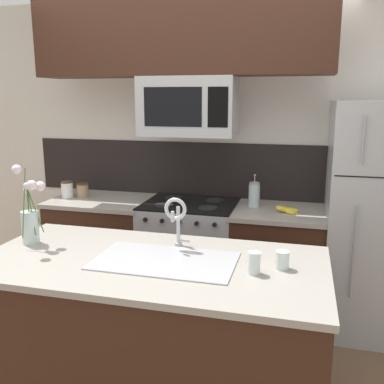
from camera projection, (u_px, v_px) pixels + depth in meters
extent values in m
plane|color=brown|center=(156.00, 367.00, 2.88)|extent=(10.00, 10.00, 0.00)
cube|color=silver|center=(234.00, 153.00, 3.73)|extent=(5.20, 0.10, 2.60)
cube|color=black|center=(199.00, 169.00, 3.78)|extent=(3.12, 0.01, 0.48)
cube|color=#381E14|center=(104.00, 250.00, 3.83)|extent=(0.83, 0.62, 0.88)
cube|color=#9E998E|center=(102.00, 201.00, 3.73)|extent=(0.86, 0.65, 0.03)
cube|color=#381E14|center=(277.00, 267.00, 3.45)|extent=(0.70, 0.62, 0.88)
cube|color=#9E998E|center=(279.00, 212.00, 3.35)|extent=(0.73, 0.65, 0.03)
cube|color=#A8AAAF|center=(190.00, 256.00, 3.63)|extent=(0.76, 0.62, 0.91)
cube|color=black|center=(190.00, 204.00, 3.53)|extent=(0.76, 0.62, 0.01)
cylinder|color=black|center=(164.00, 205.00, 3.44)|extent=(0.15, 0.15, 0.01)
cylinder|color=black|center=(208.00, 208.00, 3.35)|extent=(0.15, 0.15, 0.01)
cylinder|color=black|center=(174.00, 198.00, 3.70)|extent=(0.15, 0.15, 0.01)
cylinder|color=black|center=(215.00, 200.00, 3.61)|extent=(0.15, 0.15, 0.01)
cylinder|color=black|center=(145.00, 220.00, 3.31)|extent=(0.03, 0.02, 0.03)
cylinder|color=black|center=(162.00, 221.00, 3.27)|extent=(0.03, 0.02, 0.03)
cylinder|color=black|center=(179.00, 222.00, 3.24)|extent=(0.03, 0.02, 0.03)
cylinder|color=black|center=(196.00, 223.00, 3.20)|extent=(0.03, 0.02, 0.03)
cylinder|color=black|center=(214.00, 225.00, 3.17)|extent=(0.03, 0.02, 0.03)
cube|color=#A8AAAF|center=(189.00, 106.00, 3.34)|extent=(0.74, 0.40, 0.45)
cube|color=black|center=(172.00, 107.00, 3.17)|extent=(0.45, 0.00, 0.29)
cube|color=black|center=(218.00, 107.00, 3.08)|extent=(0.15, 0.00, 0.29)
cube|color=#381E14|center=(180.00, 35.00, 3.21)|extent=(2.29, 0.34, 0.60)
cylinder|color=#99999E|center=(363.00, 140.00, 2.75)|extent=(0.01, 0.01, 0.32)
cylinder|color=#99999E|center=(354.00, 253.00, 2.92)|extent=(0.01, 0.01, 0.67)
cylinder|color=silver|center=(67.00, 190.00, 3.76)|extent=(0.10, 0.10, 0.13)
cylinder|color=#4C331E|center=(67.00, 182.00, 3.74)|extent=(0.10, 0.10, 0.01)
cylinder|color=#997F5B|center=(83.00, 191.00, 3.78)|extent=(0.10, 0.10, 0.11)
cylinder|color=#4C331E|center=(82.00, 184.00, 3.76)|extent=(0.10, 0.10, 0.01)
ellipsoid|color=yellow|center=(285.00, 210.00, 3.27)|extent=(0.16, 0.14, 0.06)
ellipsoid|color=yellow|center=(286.00, 209.00, 3.28)|extent=(0.17, 0.10, 0.04)
ellipsoid|color=yellow|center=(287.00, 210.00, 3.27)|extent=(0.18, 0.06, 0.07)
ellipsoid|color=yellow|center=(287.00, 210.00, 3.28)|extent=(0.18, 0.06, 0.05)
ellipsoid|color=yellow|center=(288.00, 210.00, 3.27)|extent=(0.17, 0.10, 0.06)
ellipsoid|color=yellow|center=(289.00, 210.00, 3.28)|extent=(0.16, 0.14, 0.07)
cylinder|color=brown|center=(287.00, 206.00, 3.27)|extent=(0.02, 0.02, 0.03)
cylinder|color=silver|center=(254.00, 196.00, 3.44)|extent=(0.09, 0.09, 0.18)
cylinder|color=#A3A3AA|center=(255.00, 184.00, 3.42)|extent=(0.08, 0.08, 0.02)
cylinder|color=#A3A3AA|center=(255.00, 179.00, 3.41)|extent=(0.01, 0.01, 0.05)
sphere|color=#A3A3AA|center=(255.00, 175.00, 3.40)|extent=(0.02, 0.02, 0.02)
cube|color=#381E14|center=(152.00, 338.00, 2.43)|extent=(1.86, 0.90, 0.88)
cube|color=#9E998E|center=(150.00, 263.00, 2.33)|extent=(1.89, 0.93, 0.03)
cube|color=#ADAFB5|center=(165.00, 261.00, 2.30)|extent=(0.76, 0.44, 0.01)
cube|color=#ADAFB5|center=(135.00, 271.00, 2.36)|extent=(0.30, 0.33, 0.15)
cube|color=#ADAFB5|center=(196.00, 278.00, 2.28)|extent=(0.30, 0.33, 0.15)
cylinder|color=#B7BABF|center=(178.00, 244.00, 2.55)|extent=(0.04, 0.04, 0.02)
cylinder|color=#B7BABF|center=(178.00, 225.00, 2.52)|extent=(0.02, 0.02, 0.22)
torus|color=#B7BABF|center=(175.00, 209.00, 2.44)|extent=(0.13, 0.02, 0.13)
cylinder|color=#B7BABF|center=(173.00, 217.00, 2.40)|extent=(0.02, 0.02, 0.06)
cube|color=#B7BABF|center=(184.00, 241.00, 2.53)|extent=(0.07, 0.01, 0.01)
cylinder|color=silver|center=(254.00, 263.00, 2.13)|extent=(0.06, 0.06, 0.11)
cylinder|color=silver|center=(282.00, 260.00, 2.20)|extent=(0.07, 0.07, 0.09)
cylinder|color=silver|center=(30.00, 227.00, 2.57)|extent=(0.10, 0.10, 0.20)
cylinder|color=silver|center=(31.00, 237.00, 2.58)|extent=(0.09, 0.09, 0.06)
cylinder|color=#386B2D|center=(35.00, 210.00, 2.55)|extent=(0.07, 0.04, 0.28)
sphere|color=silver|center=(40.00, 186.00, 2.53)|extent=(0.06, 0.06, 0.06)
cylinder|color=#386B2D|center=(29.00, 210.00, 2.54)|extent=(0.02, 0.02, 0.30)
sphere|color=silver|center=(27.00, 186.00, 2.49)|extent=(0.04, 0.04, 0.04)
cylinder|color=#386B2D|center=(29.00, 212.00, 2.56)|extent=(0.02, 0.03, 0.26)
sphere|color=silver|center=(27.00, 190.00, 2.55)|extent=(0.04, 0.04, 0.04)
cylinder|color=#386B2D|center=(24.00, 203.00, 2.48)|extent=(0.02, 0.11, 0.40)
sphere|color=silver|center=(17.00, 170.00, 2.39)|extent=(0.06, 0.06, 0.06)
cylinder|color=#386B2D|center=(31.00, 210.00, 2.53)|extent=(0.06, 0.03, 0.30)
sphere|color=silver|center=(32.00, 185.00, 2.48)|extent=(0.06, 0.06, 0.06)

